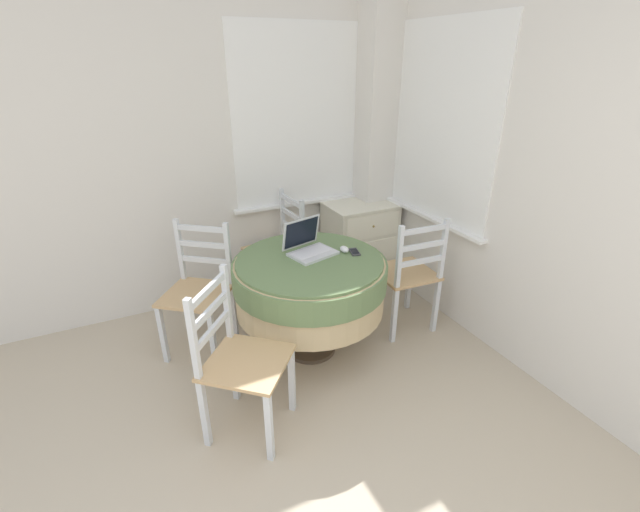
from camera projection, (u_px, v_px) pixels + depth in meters
corner_room_shell at (350, 172)px, 2.71m from camera, size 4.43×4.76×2.55m
round_dining_table at (310, 281)px, 2.89m from camera, size 1.03×1.03×0.73m
laptop at (309, 246)px, 2.90m from camera, size 0.35×0.33×0.23m
computer_mouse at (344, 249)px, 2.92m from camera, size 0.05×0.08×0.04m
cell_phone at (354, 252)px, 2.92m from camera, size 0.09×0.13×0.01m
dining_chair_near_back_window at (278, 251)px, 3.60m from camera, size 0.45×0.45×0.93m
dining_chair_near_right_window at (408, 275)px, 3.20m from camera, size 0.44×0.44×0.93m
dining_chair_camera_near at (239, 361)px, 2.30m from camera, size 0.59×0.59×0.93m
dining_chair_left_flank at (199, 291)px, 2.98m from camera, size 0.59×0.59×0.93m
corner_cabinet at (359, 242)px, 3.96m from camera, size 0.61×0.47×0.76m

